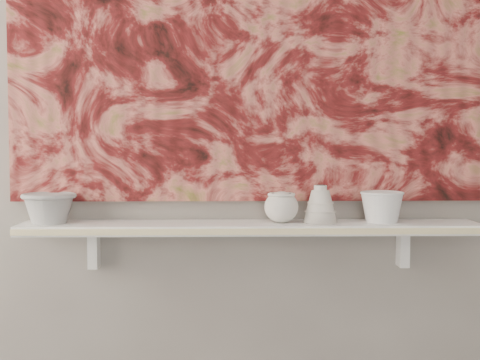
{
  "coord_description": "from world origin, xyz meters",
  "views": [
    {
      "loc": [
        -0.08,
        -0.53,
        1.18
      ],
      "look_at": [
        -0.03,
        1.49,
        1.06
      ],
      "focal_mm": 50.0,
      "sensor_mm": 36.0,
      "label": 1
    }
  ],
  "objects_px": {
    "bowl_grey": "(49,208)",
    "bell_vessel": "(320,204)",
    "painting": "(249,26)",
    "bowl_white": "(382,207)",
    "shelf": "(250,228)",
    "cup_cream": "(281,207)"
  },
  "relations": [
    {
      "from": "bowl_grey",
      "to": "bell_vessel",
      "type": "bearing_deg",
      "value": 0.0
    },
    {
      "from": "painting",
      "to": "bowl_white",
      "type": "distance_m",
      "value": 0.7
    },
    {
      "from": "painting",
      "to": "shelf",
      "type": "bearing_deg",
      "value": -90.0
    },
    {
      "from": "bell_vessel",
      "to": "bowl_white",
      "type": "bearing_deg",
      "value": 0.0
    },
    {
      "from": "shelf",
      "to": "bowl_white",
      "type": "xyz_separation_m",
      "value": [
        0.41,
        0.0,
        0.06
      ]
    },
    {
      "from": "shelf",
      "to": "bowl_grey",
      "type": "height_order",
      "value": "bowl_grey"
    },
    {
      "from": "shelf",
      "to": "cup_cream",
      "type": "xyz_separation_m",
      "value": [
        0.1,
        0.0,
        0.06
      ]
    },
    {
      "from": "painting",
      "to": "cup_cream",
      "type": "xyz_separation_m",
      "value": [
        0.1,
        -0.08,
        -0.56
      ]
    },
    {
      "from": "shelf",
      "to": "painting",
      "type": "distance_m",
      "value": 0.63
    },
    {
      "from": "shelf",
      "to": "cup_cream",
      "type": "distance_m",
      "value": 0.11
    },
    {
      "from": "bowl_grey",
      "to": "bowl_white",
      "type": "relative_size",
      "value": 1.24
    },
    {
      "from": "bell_vessel",
      "to": "bowl_white",
      "type": "relative_size",
      "value": 0.86
    },
    {
      "from": "bowl_white",
      "to": "bell_vessel",
      "type": "bearing_deg",
      "value": 180.0
    },
    {
      "from": "painting",
      "to": "bowl_grey",
      "type": "height_order",
      "value": "painting"
    },
    {
      "from": "painting",
      "to": "cup_cream",
      "type": "relative_size",
      "value": 14.35
    },
    {
      "from": "painting",
      "to": "bowl_grey",
      "type": "distance_m",
      "value": 0.83
    },
    {
      "from": "shelf",
      "to": "bowl_white",
      "type": "bearing_deg",
      "value": 0.0
    },
    {
      "from": "cup_cream",
      "to": "painting",
      "type": "bearing_deg",
      "value": 140.05
    },
    {
      "from": "bowl_grey",
      "to": "bowl_white",
      "type": "xyz_separation_m",
      "value": [
        1.02,
        0.0,
        0.0
      ]
    },
    {
      "from": "bell_vessel",
      "to": "bowl_white",
      "type": "distance_m",
      "value": 0.19
    },
    {
      "from": "cup_cream",
      "to": "bowl_grey",
      "type": "bearing_deg",
      "value": 180.0
    },
    {
      "from": "shelf",
      "to": "bowl_grey",
      "type": "distance_m",
      "value": 0.61
    }
  ]
}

